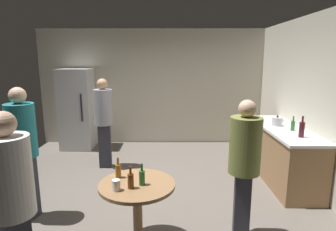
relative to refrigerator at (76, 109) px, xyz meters
The scene contains 17 objects.
ground_plane 2.93m from the refrigerator, 52.44° to the right, with size 5.20×5.20×0.10m, color #5B544C.
wall_back 1.80m from the refrigerator, 14.27° to the left, with size 5.32×0.06×2.70m, color beige.
wall_side_right 4.87m from the refrigerator, 26.98° to the right, with size 0.06×5.20×2.70m, color beige.
refrigerator is the anchor object (origin of this frame).
kitchen_counter 4.36m from the refrigerator, 23.54° to the right, with size 0.64×2.00×0.90m.
kettle 4.24m from the refrigerator, 22.11° to the right, with size 0.24×0.17×0.18m.
wine_bottle_on_counter 4.61m from the refrigerator, 30.05° to the right, with size 0.08×0.08×0.31m.
beer_bottle_on_counter 4.48m from the refrigerator, 25.55° to the right, with size 0.06×0.06×0.23m.
foreground_table 3.90m from the refrigerator, 63.45° to the right, with size 0.80×0.80×0.73m.
beer_bottle_amber 3.67m from the refrigerator, 65.50° to the right, with size 0.06×0.06×0.23m.
beer_bottle_brown 3.97m from the refrigerator, 64.84° to the right, with size 0.06×0.06×0.23m.
beer_bottle_green 3.95m from the refrigerator, 62.94° to the right, with size 0.06×0.06×0.23m.
plastic_cup_white 3.96m from the refrigerator, 66.89° to the right, with size 0.08×0.08×0.11m, color white.
person_in_olive_shirt 4.41m from the refrigerator, 48.93° to the right, with size 0.40×0.40×1.59m.
person_in_gray_shirt 1.48m from the refrigerator, 53.63° to the right, with size 0.38×0.38×1.67m.
person_in_white_shirt 4.28m from the refrigerator, 78.54° to the right, with size 0.48×0.48×1.64m.
person_in_teal_shirt 2.95m from the refrigerator, 84.39° to the right, with size 0.41×0.41×1.69m.
Camera 1 is at (0.37, -3.97, 2.00)m, focal length 29.53 mm.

